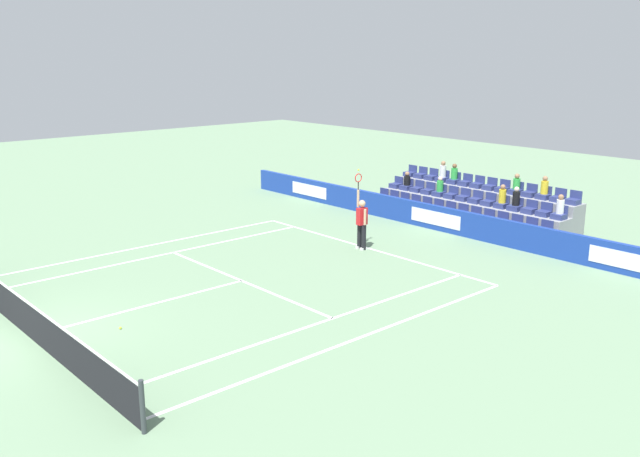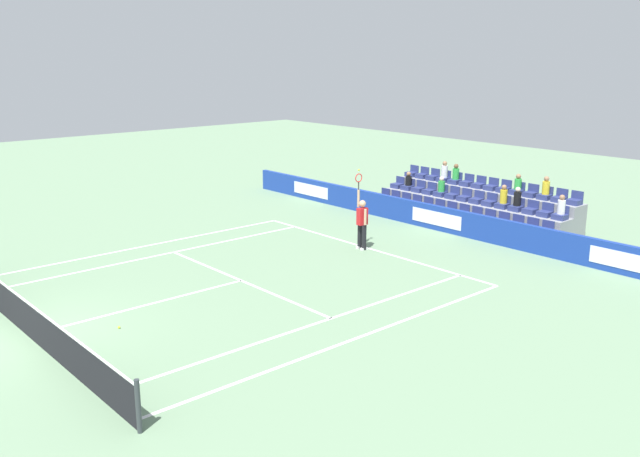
{
  "view_description": "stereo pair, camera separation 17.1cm",
  "coord_description": "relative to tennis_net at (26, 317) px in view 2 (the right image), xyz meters",
  "views": [
    {
      "loc": [
        -16.49,
        5.08,
        6.79
      ],
      "look_at": [
        0.02,
        -9.64,
        1.1
      ],
      "focal_mm": 38.46,
      "sensor_mm": 36.0,
      "label": 1
    },
    {
      "loc": [
        -16.6,
        4.95,
        6.79
      ],
      "look_at": [
        0.02,
        -9.64,
        1.1
      ],
      "focal_mm": 38.46,
      "sensor_mm": 36.0,
      "label": 2
    }
  ],
  "objects": [
    {
      "name": "tennis_net",
      "position": [
        0.0,
        0.0,
        0.0
      ],
      "size": [
        11.97,
        0.1,
        1.07
      ],
      "color": "#33383D",
      "rests_on": "ground"
    },
    {
      "name": "line_doubles_sideline_left",
      "position": [
        5.49,
        -5.95,
        -0.49
      ],
      "size": [
        0.1,
        11.89,
        0.01
      ],
      "primitive_type": "cube",
      "color": "white",
      "rests_on": "ground"
    },
    {
      "name": "loose_tennis_ball",
      "position": [
        -1.07,
        -1.9,
        -0.46
      ],
      "size": [
        0.07,
        0.07,
        0.07
      ],
      "primitive_type": "sphere",
      "color": "#D1E533",
      "rests_on": "ground"
    },
    {
      "name": "line_baseline",
      "position": [
        0.0,
        -11.89,
        -0.49
      ],
      "size": [
        10.97,
        0.1,
        0.01
      ],
      "primitive_type": "cube",
      "color": "white",
      "rests_on": "ground"
    },
    {
      "name": "ground_plane",
      "position": [
        0.0,
        0.0,
        -0.49
      ],
      "size": [
        80.0,
        80.0,
        0.0
      ],
      "primitive_type": "plane",
      "color": "gray"
    },
    {
      "name": "line_centre_mark",
      "position": [
        0.0,
        -11.79,
        -0.49
      ],
      "size": [
        0.1,
        0.2,
        0.01
      ],
      "primitive_type": "cube",
      "color": "white",
      "rests_on": "ground"
    },
    {
      "name": "stadium_stand",
      "position": [
        -0.01,
        -18.12,
        0.06
      ],
      "size": [
        8.68,
        2.85,
        2.18
      ],
      "color": "gray",
      "rests_on": "ground"
    },
    {
      "name": "sponsor_barrier",
      "position": [
        0.0,
        -15.8,
        -0.01
      ],
      "size": [
        22.75,
        0.22,
        0.97
      ],
      "color": "#193899",
      "rests_on": "ground"
    },
    {
      "name": "line_singles_sideline_left",
      "position": [
        4.12,
        -5.95,
        -0.49
      ],
      "size": [
        0.1,
        11.89,
        0.01
      ],
      "primitive_type": "cube",
      "color": "white",
      "rests_on": "ground"
    },
    {
      "name": "tennis_player",
      "position": [
        0.05,
        -11.64,
        0.5
      ],
      "size": [
        0.52,
        0.38,
        2.85
      ],
      "color": "black",
      "rests_on": "ground"
    },
    {
      "name": "line_service",
      "position": [
        0.0,
        -6.4,
        -0.49
      ],
      "size": [
        8.23,
        0.1,
        0.01
      ],
      "primitive_type": "cube",
      "color": "white",
      "rests_on": "ground"
    },
    {
      "name": "line_doubles_sideline_right",
      "position": [
        -5.49,
        -5.95,
        -0.49
      ],
      "size": [
        0.1,
        11.89,
        0.01
      ],
      "primitive_type": "cube",
      "color": "white",
      "rests_on": "ground"
    },
    {
      "name": "line_singles_sideline_right",
      "position": [
        -4.12,
        -5.95,
        -0.49
      ],
      "size": [
        0.1,
        11.89,
        0.01
      ],
      "primitive_type": "cube",
      "color": "white",
      "rests_on": "ground"
    },
    {
      "name": "line_centre_service",
      "position": [
        0.0,
        -3.2,
        -0.49
      ],
      "size": [
        0.1,
        6.4,
        0.01
      ],
      "primitive_type": "cube",
      "color": "white",
      "rests_on": "ground"
    }
  ]
}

